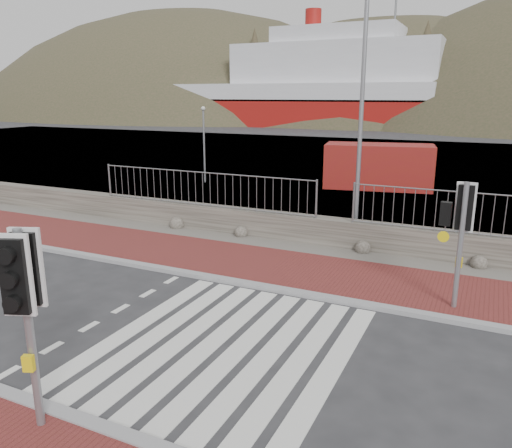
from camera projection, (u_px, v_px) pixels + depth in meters
The scene contains 16 objects.
ground at pixel (225, 346), 9.70m from camera, with size 220.00×220.00×0.00m, color #28282B.
sidewalk_far at pixel (305, 272), 13.62m from camera, with size 40.00×3.00×0.08m, color maroon.
kerb_near at pixel (124, 436), 7.06m from camera, with size 40.00×0.25×0.12m, color gray.
kerb_far at pixel (284, 291), 12.31m from camera, with size 40.00×0.25×0.12m, color gray.
zebra_crossing at pixel (225, 346), 9.70m from camera, with size 4.62×5.60×0.01m.
gravel_strip at pixel (327, 252), 15.38m from camera, with size 40.00×1.50×0.06m, color #59544C.
stone_wall at pixel (335, 233), 15.97m from camera, with size 40.00×0.60×0.90m, color #47433A.
railing at pixel (335, 191), 15.49m from camera, with size 18.07×0.07×1.22m.
quay at pixel (421, 166), 34.10m from camera, with size 120.00×40.00×0.50m, color #4C4C4F.
water at pixel (458, 132), 64.72m from camera, with size 220.00×50.00×0.05m, color #3F4C54.
ferry at pixel (295, 90), 77.94m from camera, with size 50.00×16.00×20.00m.
hills_backdrop at pixel (495, 254), 89.62m from camera, with size 254.00×90.00×100.00m.
traffic_signal_near at pixel (24, 289), 6.76m from camera, with size 0.50×0.40×3.04m.
traffic_signal_far at pixel (461, 219), 10.82m from camera, with size 0.70×0.27×2.94m.
streetlight at pixel (365, 104), 15.38m from camera, with size 1.60×0.75×7.90m.
shipping_container at pixel (378, 166), 25.83m from camera, with size 5.42×2.26×2.26m, color maroon.
Camera 1 is at (4.29, -7.69, 4.75)m, focal length 35.00 mm.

